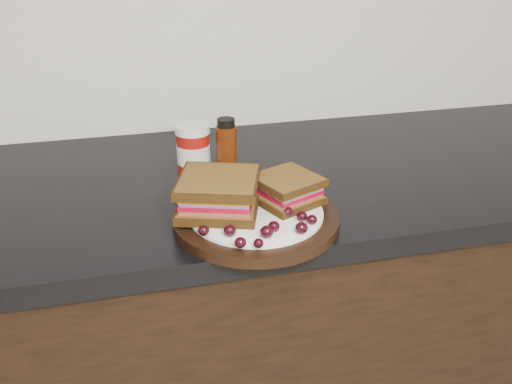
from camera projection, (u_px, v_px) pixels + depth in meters
base_cabinets at (156, 371)px, 1.31m from camera, size 3.96×0.58×0.86m
countertop at (138, 195)px, 1.11m from camera, size 3.98×0.60×0.04m
plate at (256, 219)px, 0.96m from camera, size 0.28×0.28×0.02m
sandwich_left at (219, 194)px, 0.95m from camera, size 0.16×0.16×0.06m
sandwich_right at (287, 189)px, 0.98m from camera, size 0.13×0.13×0.05m
grape_0 at (204, 230)px, 0.88m from camera, size 0.02×0.02×0.02m
grape_1 at (230, 231)px, 0.88m from camera, size 0.02×0.02×0.02m
grape_2 at (240, 243)px, 0.85m from camera, size 0.02×0.02×0.02m
grape_3 at (259, 243)px, 0.85m from camera, size 0.02×0.02×0.01m
grape_4 at (267, 232)px, 0.87m from camera, size 0.02×0.02×0.02m
grape_5 at (274, 226)px, 0.89m from camera, size 0.02×0.02×0.02m
grape_6 at (302, 228)px, 0.89m from camera, size 0.02×0.02×0.02m
grape_7 at (312, 220)px, 0.91m from camera, size 0.02×0.02×0.02m
grape_8 at (302, 216)px, 0.92m from camera, size 0.02×0.02×0.02m
grape_9 at (287, 212)px, 0.93m from camera, size 0.02×0.02×0.02m
grape_10 at (295, 196)px, 0.99m from camera, size 0.02×0.02×0.02m
grape_11 at (285, 197)px, 0.99m from camera, size 0.02×0.02×0.02m
grape_12 at (275, 194)px, 1.00m from camera, size 0.02×0.02×0.02m
grape_13 at (210, 199)px, 0.98m from camera, size 0.02×0.02×0.01m
grape_14 at (209, 207)px, 0.95m from camera, size 0.02×0.02×0.02m
grape_15 at (218, 211)px, 0.94m from camera, size 0.02×0.02×0.02m
grape_16 at (217, 199)px, 0.98m from camera, size 0.02×0.02×0.02m
grape_17 at (212, 206)px, 0.95m from camera, size 0.02×0.02×0.02m
grape_18 at (207, 212)px, 0.94m from camera, size 0.02×0.02×0.02m
condiment_jar at (193, 150)px, 1.14m from camera, size 0.09×0.09×0.10m
oil_bottle at (227, 147)px, 1.13m from camera, size 0.05×0.05×0.12m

